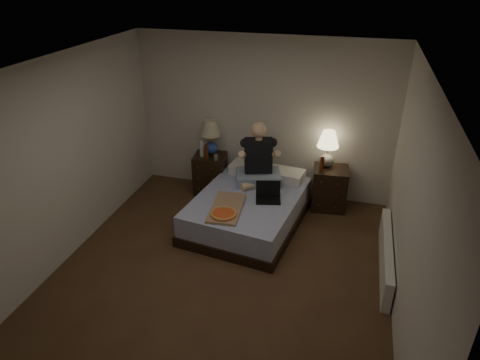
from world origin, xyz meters
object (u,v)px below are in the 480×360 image
(lamp_right, at_px, (327,149))
(soda_can, at_px, (216,157))
(laptop, at_px, (268,193))
(nightstand_right, at_px, (329,188))
(person, at_px, (259,154))
(pizza_box, at_px, (223,214))
(radiator, at_px, (386,255))
(beer_bottle_right, at_px, (322,163))
(lamp_left, at_px, (211,137))
(nightstand_left, at_px, (210,173))
(bed, at_px, (248,210))
(water_bottle, at_px, (202,149))
(beer_bottle_left, at_px, (206,152))

(lamp_right, distance_m, soda_can, 1.71)
(soda_can, distance_m, laptop, 1.21)
(nightstand_right, xyz_separation_m, person, (-1.04, -0.34, 0.59))
(pizza_box, height_order, radiator, pizza_box)
(beer_bottle_right, bearing_deg, lamp_left, 174.33)
(nightstand_right, height_order, laptop, laptop)
(nightstand_left, xyz_separation_m, lamp_right, (1.83, 0.07, 0.61))
(bed, height_order, pizza_box, pizza_box)
(soda_can, height_order, radiator, soda_can)
(soda_can, bearing_deg, laptop, -34.98)
(lamp_left, bearing_deg, person, -25.42)
(bed, bearing_deg, lamp_left, 142.27)
(nightstand_left, relative_size, soda_can, 6.43)
(water_bottle, bearing_deg, person, -15.97)
(bed, relative_size, beer_bottle_right, 7.88)
(nightstand_right, height_order, lamp_right, lamp_right)
(lamp_right, relative_size, radiator, 0.35)
(person, xyz_separation_m, laptop, (0.26, -0.49, -0.34))
(beer_bottle_left, height_order, person, person)
(lamp_left, bearing_deg, beer_bottle_right, -5.67)
(nightstand_left, relative_size, beer_bottle_right, 2.79)
(beer_bottle_left, bearing_deg, beer_bottle_right, 1.04)
(beer_bottle_left, bearing_deg, person, -13.27)
(lamp_left, distance_m, person, 0.97)
(radiator, bearing_deg, laptop, 162.91)
(pizza_box, bearing_deg, soda_can, 107.76)
(soda_can, bearing_deg, person, -15.09)
(lamp_right, xyz_separation_m, water_bottle, (-1.93, -0.13, -0.17))
(lamp_left, height_order, lamp_right, lamp_right)
(beer_bottle_left, distance_m, person, 0.92)
(water_bottle, height_order, laptop, water_bottle)
(bed, bearing_deg, soda_can, 145.14)
(nightstand_left, xyz_separation_m, water_bottle, (-0.11, -0.06, 0.45))
(lamp_right, bearing_deg, radiator, -57.08)
(lamp_left, bearing_deg, pizza_box, -65.75)
(lamp_left, distance_m, radiator, 3.15)
(nightstand_left, height_order, soda_can, soda_can)
(lamp_right, relative_size, soda_can, 5.60)
(beer_bottle_left, bearing_deg, lamp_left, 87.98)
(soda_can, bearing_deg, beer_bottle_left, 175.45)
(nightstand_left, xyz_separation_m, nightstand_right, (1.92, -0.00, 0.01))
(laptop, xyz_separation_m, pizza_box, (-0.47, -0.57, -0.08))
(bed, relative_size, beer_bottle_left, 7.88)
(laptop, height_order, pizza_box, laptop)
(laptop, bearing_deg, beer_bottle_left, 134.77)
(water_bottle, distance_m, soda_can, 0.28)
(nightstand_right, xyz_separation_m, soda_can, (-1.77, -0.14, 0.36))
(lamp_left, relative_size, laptop, 1.65)
(lamp_right, xyz_separation_m, soda_can, (-1.67, -0.22, -0.24))
(nightstand_right, height_order, lamp_left, lamp_left)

